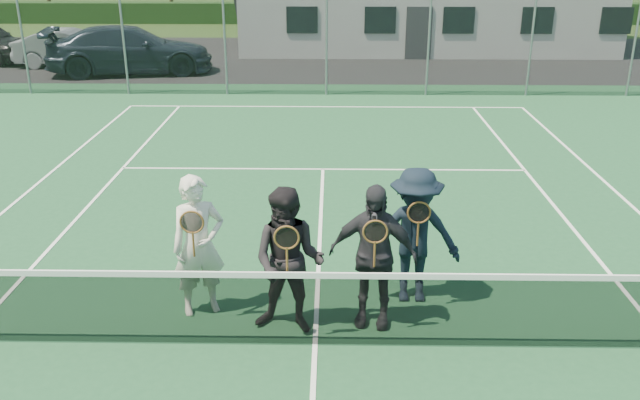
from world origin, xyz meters
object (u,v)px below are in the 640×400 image
(player_a, at_px, (199,246))
(player_b, at_px, (289,262))
(player_c, at_px, (373,256))
(player_d, at_px, (415,236))
(tennis_net, at_px, (315,306))
(car_c, at_px, (130,50))
(car_b, at_px, (73,48))

(player_a, distance_m, player_b, 1.20)
(player_c, xyz_separation_m, player_d, (0.56, 0.58, -0.00))
(player_a, relative_size, player_c, 1.00)
(player_a, xyz_separation_m, player_b, (1.13, -0.41, -0.00))
(player_a, bearing_deg, player_c, -6.31)
(tennis_net, bearing_deg, player_b, 131.44)
(car_c, bearing_deg, player_d, -163.29)
(car_b, distance_m, player_a, 19.13)
(player_a, height_order, player_d, same)
(player_a, bearing_deg, tennis_net, -27.94)
(tennis_net, distance_m, player_c, 0.94)
(player_b, height_order, player_d, same)
(car_c, relative_size, player_a, 3.11)
(car_b, bearing_deg, player_d, -148.37)
(tennis_net, height_order, player_d, player_d)
(car_b, bearing_deg, player_a, -155.77)
(player_c, bearing_deg, player_b, -169.84)
(car_c, height_order, player_c, player_c)
(player_c, bearing_deg, car_c, 114.69)
(player_a, relative_size, player_b, 1.00)
(player_c, distance_m, player_d, 0.81)
(player_d, bearing_deg, car_c, 117.13)
(car_c, distance_m, player_b, 17.78)
(car_b, distance_m, player_c, 20.31)
(tennis_net, bearing_deg, car_b, 117.19)
(car_b, xyz_separation_m, player_d, (10.58, -17.08, 0.25))
(tennis_net, bearing_deg, car_c, 112.06)
(player_b, distance_m, player_d, 1.73)
(player_b, bearing_deg, tennis_net, -48.56)
(car_c, xyz_separation_m, tennis_net, (6.85, -16.89, -0.27))
(car_c, bearing_deg, player_a, -171.90)
(player_a, height_order, player_c, same)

